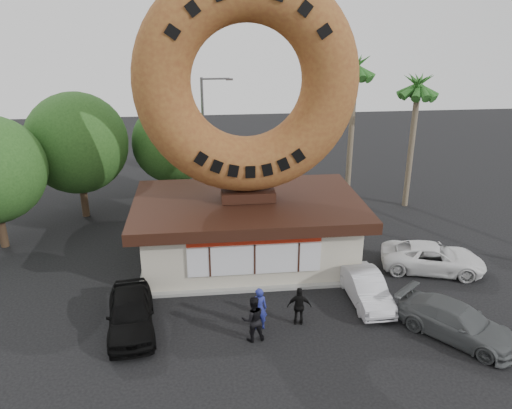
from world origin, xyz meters
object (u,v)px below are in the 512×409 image
object	(u,v)px
person_right	(299,306)
car_silver	(366,288)
person_center	(253,319)
donut_shop	(248,228)
car_black	(131,313)
person_left	(259,308)
car_grey	(457,322)
car_white	(433,258)
street_lamp	(206,131)
giant_donut	(247,82)

from	to	relation	value
person_right	car_silver	xyz separation A→B (m)	(3.22, 1.35, -0.17)
person_center	car_silver	world-z (taller)	person_center
donut_shop	car_black	xyz separation A→B (m)	(-5.22, -5.50, -1.00)
donut_shop	person_left	bearing A→B (deg)	-91.47
car_black	car_grey	size ratio (longest dim) A/B	0.96
person_left	car_white	size ratio (longest dim) A/B	0.37
donut_shop	person_right	bearing A→B (deg)	-75.68
person_left	car_black	bearing A→B (deg)	-7.29
street_lamp	car_silver	distance (m)	16.42
street_lamp	person_center	world-z (taller)	street_lamp
person_center	car_white	distance (m)	10.39
car_black	giant_donut	bearing A→B (deg)	39.61
person_right	car_grey	bearing A→B (deg)	174.33
person_center	person_right	world-z (taller)	person_center
person_left	giant_donut	bearing A→B (deg)	-93.09
street_lamp	person_left	bearing A→B (deg)	-83.94
person_left	car_black	size ratio (longest dim) A/B	0.41
donut_shop	giant_donut	size ratio (longest dim) A/B	1.09
car_black	car_grey	xyz separation A→B (m)	(12.63, -1.93, -0.09)
donut_shop	car_grey	bearing A→B (deg)	-45.05
car_black	donut_shop	bearing A→B (deg)	39.53
giant_donut	person_right	world-z (taller)	giant_donut
person_center	car_black	world-z (taller)	person_center
person_center	car_black	bearing A→B (deg)	-22.57
person_right	person_left	bearing A→B (deg)	12.68
car_white	giant_donut	bearing A→B (deg)	92.99
donut_shop	car_white	size ratio (longest dim) A/B	2.28
street_lamp	person_left	size ratio (longest dim) A/B	4.38
car_silver	car_grey	bearing A→B (deg)	-48.72
person_left	car_black	distance (m)	5.09
car_white	person_center	bearing A→B (deg)	132.83
person_left	street_lamp	bearing A→B (deg)	-85.56
person_left	car_silver	size ratio (longest dim) A/B	0.46
street_lamp	car_grey	xyz separation A→B (m)	(9.27, -17.44, -3.81)
giant_donut	person_right	xyz separation A→B (m)	(1.50, -5.91, -8.12)
giant_donut	person_right	size ratio (longest dim) A/B	6.21
giant_donut	car_black	xyz separation A→B (m)	(-5.22, -5.51, -8.18)
donut_shop	car_silver	xyz separation A→B (m)	(4.73, -4.54, -1.11)
car_silver	car_grey	distance (m)	3.94
car_grey	car_white	world-z (taller)	car_white
donut_shop	person_left	distance (m)	6.06
person_right	car_black	size ratio (longest dim) A/B	0.37
car_black	person_right	bearing A→B (deg)	-10.29
person_left	person_center	world-z (taller)	person_center
car_grey	donut_shop	bearing A→B (deg)	95.23
street_lamp	person_left	distance (m)	16.50
person_right	car_silver	bearing A→B (deg)	-148.34
car_grey	giant_donut	bearing A→B (deg)	95.17
giant_donut	car_grey	bearing A→B (deg)	-45.11
car_silver	giant_donut	bearing A→B (deg)	134.40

